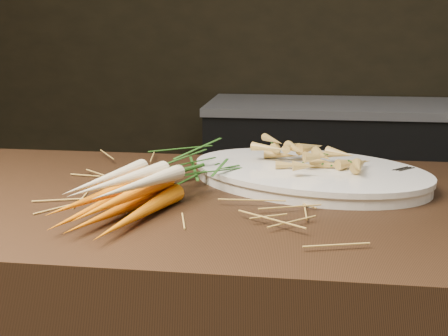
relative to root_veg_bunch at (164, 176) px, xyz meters
name	(u,v)px	position (x,y,z in m)	size (l,w,h in m)	color
back_counter	(382,184)	(0.69, 1.91, -0.52)	(1.82, 0.62, 0.84)	black
straw_bedding	(375,198)	(0.39, 0.03, -0.03)	(1.40, 0.60, 0.02)	#A37331
root_veg_bunch	(164,176)	(0.00, 0.00, 0.00)	(0.29, 0.49, 0.09)	#C55701
serving_platter	(308,176)	(0.27, 0.15, -0.03)	(0.50, 0.33, 0.03)	white
roasted_veg_heap	(309,157)	(0.27, 0.15, 0.01)	(0.25, 0.18, 0.06)	#BB923E
serving_fork	(393,182)	(0.43, 0.07, -0.01)	(0.02, 0.19, 0.00)	silver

